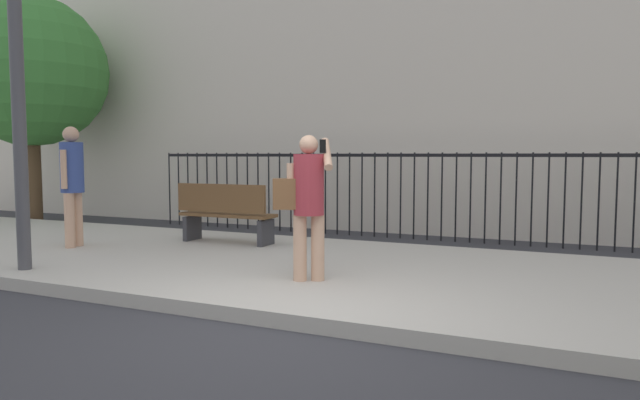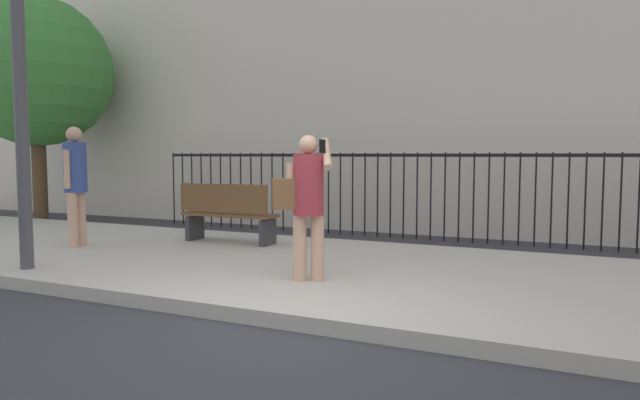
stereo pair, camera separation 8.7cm
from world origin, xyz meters
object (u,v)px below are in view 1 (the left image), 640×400
(pedestrian_on_phone, at_px, (306,197))
(pedestrian_walking, at_px, (72,178))
(street_bench, at_px, (225,212))
(street_tree_near, at_px, (30,71))

(pedestrian_on_phone, relative_size, pedestrian_walking, 0.89)
(street_bench, bearing_deg, pedestrian_on_phone, -38.99)
(street_bench, relative_size, street_tree_near, 0.31)
(street_bench, bearing_deg, street_tree_near, 166.00)
(pedestrian_on_phone, xyz_separation_m, street_tree_near, (-8.56, 3.46, 2.33))
(street_tree_near, bearing_deg, pedestrian_on_phone, -22.03)
(pedestrian_walking, bearing_deg, street_tree_near, 146.79)
(pedestrian_walking, bearing_deg, pedestrian_on_phone, -8.78)
(pedestrian_on_phone, height_order, pedestrian_walking, pedestrian_walking)
(street_bench, bearing_deg, pedestrian_walking, -146.56)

